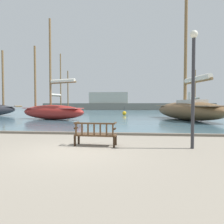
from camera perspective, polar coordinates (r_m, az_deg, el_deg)
name	(u,v)px	position (r m, az deg, el deg)	size (l,w,h in m)	color
ground_plane	(75,151)	(7.14, -10.64, -10.86)	(160.00, 160.00, 0.00)	gray
harbor_water	(125,111)	(50.74, 3.59, 0.25)	(100.00, 80.00, 0.08)	slate
quay_edge_kerb	(95,133)	(10.82, -4.82, -6.11)	(40.00, 0.30, 0.12)	#675F54
park_bench	(95,134)	(7.81, -4.79, -6.22)	(1.63, 0.62, 0.92)	black
sailboat_mid_starboard	(195,109)	(39.67, 22.65, 0.69)	(2.26, 8.20, 7.96)	black
sailboat_nearest_port	(60,108)	(38.31, -14.57, 1.03)	(4.71, 8.11, 11.01)	black
sailboat_outer_port	(187,109)	(21.74, 20.57, 0.86)	(6.27, 11.84, 13.51)	brown
sailboat_centre_channel	(52,110)	(21.87, -16.74, 0.46)	(8.01, 4.49, 10.48)	maroon
lamp_post	(193,78)	(7.85, 22.20, 9.11)	(0.28, 0.28, 4.26)	#2D2D33
channel_buoy	(124,113)	(29.63, 3.54, -0.33)	(0.59, 0.59, 1.29)	gold
far_breakwater	(122,105)	(62.75, 3.01, 2.15)	(53.36, 2.40, 5.61)	slate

